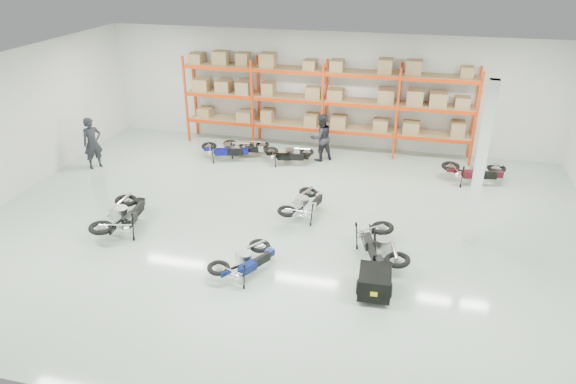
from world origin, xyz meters
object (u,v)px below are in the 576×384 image
(moto_blue_centre, at_px, (245,257))
(moto_silver_left, at_px, (304,200))
(moto_back_b, at_px, (245,144))
(moto_back_d, at_px, (475,167))
(trailer, at_px, (375,282))
(person_left, at_px, (93,143))
(person_back, at_px, (321,137))
(moto_black_far_left, at_px, (122,211))
(moto_touring_right, at_px, (381,240))
(moto_back_c, at_px, (288,151))
(moto_back_a, at_px, (227,146))

(moto_blue_centre, distance_m, moto_silver_left, 3.41)
(moto_blue_centre, height_order, moto_back_b, moto_blue_centre)
(moto_blue_centre, xyz_separation_m, moto_back_d, (5.95, 7.09, 0.06))
(moto_silver_left, height_order, trailer, moto_silver_left)
(moto_back_b, bearing_deg, trailer, -150.46)
(moto_silver_left, xyz_separation_m, person_left, (-8.26, 1.83, 0.42))
(moto_blue_centre, height_order, moto_back_d, moto_back_d)
(moto_blue_centre, relative_size, person_back, 0.91)
(moto_black_far_left, distance_m, moto_touring_right, 7.31)
(person_left, bearing_deg, moto_blue_centre, -88.76)
(moto_touring_right, relative_size, moto_back_d, 1.02)
(moto_back_c, bearing_deg, moto_silver_left, -168.52)
(moto_blue_centre, distance_m, moto_back_a, 7.69)
(moto_back_b, bearing_deg, moto_back_c, -109.05)
(moto_blue_centre, height_order, person_back, person_back)
(person_back, bearing_deg, moto_touring_right, 75.88)
(moto_back_a, distance_m, moto_back_d, 9.00)
(moto_silver_left, distance_m, person_left, 8.48)
(moto_touring_right, xyz_separation_m, person_left, (-10.69, 3.69, 0.37))
(trailer, height_order, moto_back_a, moto_back_a)
(person_left, bearing_deg, trailer, -80.55)
(person_back, bearing_deg, moto_back_a, -24.84)
(moto_blue_centre, xyz_separation_m, moto_black_far_left, (-4.11, 1.27, 0.10))
(moto_back_c, relative_size, person_back, 0.89)
(moto_silver_left, height_order, person_left, person_left)
(person_left, bearing_deg, moto_back_d, -46.03)
(person_left, height_order, person_back, person_left)
(moto_blue_centre, relative_size, moto_back_d, 0.89)
(moto_silver_left, distance_m, moto_back_c, 4.13)
(trailer, xyz_separation_m, moto_back_b, (-5.69, 7.72, 0.09))
(moto_back_b, xyz_separation_m, moto_back_d, (8.45, -0.50, 0.09))
(moto_blue_centre, relative_size, trailer, 1.05)
(trailer, xyz_separation_m, moto_back_a, (-6.24, 7.20, 0.15))
(moto_silver_left, height_order, moto_back_b, moto_silver_left)
(moto_black_far_left, height_order, moto_back_a, moto_black_far_left)
(moto_blue_centre, xyz_separation_m, moto_touring_right, (3.20, 1.46, 0.07))
(moto_back_d, bearing_deg, moto_back_a, 82.60)
(trailer, bearing_deg, moto_back_c, 114.92)
(moto_touring_right, height_order, person_left, person_left)
(moto_black_far_left, bearing_deg, person_left, -55.20)
(moto_silver_left, relative_size, moto_back_b, 1.10)
(moto_back_b, bearing_deg, moto_black_far_left, 158.85)
(moto_black_far_left, distance_m, moto_back_a, 5.89)
(moto_black_far_left, height_order, moto_back_c, moto_black_far_left)
(moto_silver_left, bearing_deg, moto_touring_right, 156.18)
(moto_back_b, bearing_deg, moto_back_a, 126.89)
(moto_back_b, relative_size, person_back, 0.86)
(moto_silver_left, height_order, moto_back_d, moto_back_d)
(moto_black_far_left, bearing_deg, trailer, 162.92)
(moto_touring_right, xyz_separation_m, trailer, (-0.00, -1.60, -0.19))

